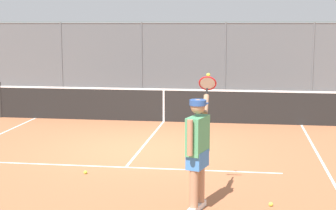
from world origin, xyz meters
name	(u,v)px	position (x,y,z in m)	size (l,w,h in m)	color
ground_plane	(140,150)	(0.00, 0.00, 0.00)	(60.00, 60.00, 0.00)	#A8603D
court_line_markings	(122,171)	(0.00, 1.78, 0.00)	(7.85, 9.13, 0.01)	white
fence_backdrop	(185,60)	(0.00, -9.05, 1.42)	(18.84, 1.37, 2.87)	#565B60
tennis_net	(164,105)	(0.00, -3.53, 0.49)	(10.09, 0.09, 1.07)	#2D2D2D
tennis_player	(198,145)	(-1.61, 3.68, 1.01)	(0.40, 1.42, 2.00)	silver
tennis_ball_near_baseline	(271,204)	(-2.73, 3.37, 0.03)	(0.07, 0.07, 0.07)	#D6E042
tennis_ball_near_net	(85,172)	(0.65, 2.05, 0.03)	(0.07, 0.07, 0.07)	#C1D138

